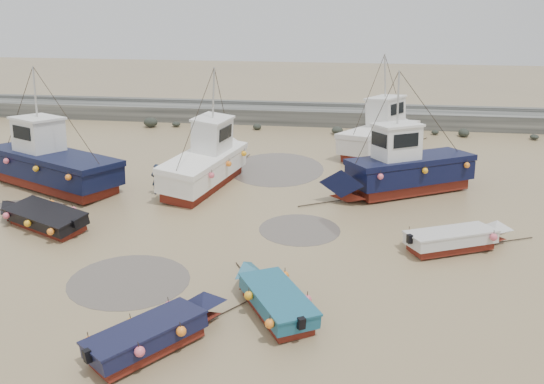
{
  "coord_description": "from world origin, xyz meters",
  "views": [
    {
      "loc": [
        5.2,
        -19.06,
        9.9
      ],
      "look_at": [
        2.36,
        2.99,
        1.4
      ],
      "focal_mm": 35.0,
      "sensor_mm": 36.0,
      "label": 1
    }
  ],
  "objects": [
    {
      "name": "cabin_boat_0",
      "position": [
        -10.32,
        6.14,
        1.31
      ],
      "size": [
        10.65,
        6.27,
        6.22
      ],
      "rotation": [
        0.0,
        0.0,
        1.15
      ],
      "color": "maroon",
      "rests_on": "ground"
    },
    {
      "name": "cabin_boat_1",
      "position": [
        -1.7,
        7.46,
        1.36
      ],
      "size": [
        3.96,
        9.44,
        6.22
      ],
      "rotation": [
        0.0,
        0.0,
        -0.24
      ],
      "color": "maroon",
      "rests_on": "ground"
    },
    {
      "name": "puddle_a",
      "position": [
        -2.12,
        -3.03,
        0.0
      ],
      "size": [
        4.46,
        4.46,
        0.01
      ],
      "primitive_type": "cylinder",
      "color": "#574F47",
      "rests_on": "ground"
    },
    {
      "name": "person",
      "position": [
        -3.96,
        5.63,
        0.0
      ],
      "size": [
        0.7,
        0.67,
        1.61
      ],
      "primitive_type": "imported",
      "rotation": [
        0.0,
        0.0,
        3.83
      ],
      "color": "#162033",
      "rests_on": "ground"
    },
    {
      "name": "dinghy_4",
      "position": [
        -7.76,
        1.1,
        0.54
      ],
      "size": [
        5.99,
        3.43,
        1.43
      ],
      "rotation": [
        0.0,
        0.0,
        1.13
      ],
      "color": "maroon",
      "rests_on": "ground"
    },
    {
      "name": "dinghy_1",
      "position": [
        0.21,
        -6.53,
        0.55
      ],
      "size": [
        4.19,
        4.83,
        1.43
      ],
      "rotation": [
        0.0,
        0.0,
        -0.69
      ],
      "color": "maroon",
      "rests_on": "ground"
    },
    {
      "name": "seawall",
      "position": [
        0.05,
        21.99,
        0.63
      ],
      "size": [
        60.0,
        4.92,
        1.5
      ],
      "color": "slate",
      "rests_on": "ground"
    },
    {
      "name": "cabin_boat_2",
      "position": [
        8.47,
        7.34,
        1.36
      ],
      "size": [
        9.05,
        5.66,
        6.22
      ],
      "rotation": [
        0.0,
        0.0,
        2.05
      ],
      "color": "maroon",
      "rests_on": "ground"
    },
    {
      "name": "dinghy_3",
      "position": [
        10.25,
        1.11,
        0.55
      ],
      "size": [
        5.64,
        2.98,
        1.43
      ],
      "rotation": [
        0.0,
        0.0,
        -1.17
      ],
      "color": "maroon",
      "rests_on": "ground"
    },
    {
      "name": "dinghy_2",
      "position": [
        3.29,
        -4.18,
        0.56
      ],
      "size": [
        3.47,
        5.0,
        1.43
      ],
      "rotation": [
        0.0,
        0.0,
        0.55
      ],
      "color": "maroon",
      "rests_on": "ground"
    },
    {
      "name": "cabin_boat_3",
      "position": [
        8.21,
        14.36,
        1.39
      ],
      "size": [
        6.39,
        7.79,
        6.22
      ],
      "rotation": [
        0.0,
        0.0,
        -0.65
      ],
      "color": "maroon",
      "rests_on": "ground"
    },
    {
      "name": "puddle_d",
      "position": [
        1.66,
        10.49,
        0.0
      ],
      "size": [
        5.57,
        5.57,
        0.01
      ],
      "primitive_type": "cylinder",
      "color": "#574F47",
      "rests_on": "ground"
    },
    {
      "name": "puddle_b",
      "position": [
        3.69,
        2.17,
        0.0
      ],
      "size": [
        3.6,
        3.6,
        0.01
      ],
      "primitive_type": "cylinder",
      "color": "#574F47",
      "rests_on": "ground"
    },
    {
      "name": "puddle_c",
      "position": [
        -9.57,
        2.98,
        0.0
      ],
      "size": [
        3.79,
        3.79,
        0.01
      ],
      "primitive_type": "cylinder",
      "color": "#574F47",
      "rests_on": "ground"
    },
    {
      "name": "ground",
      "position": [
        0.0,
        0.0,
        0.0
      ],
      "size": [
        120.0,
        120.0,
        0.0
      ],
      "primitive_type": "plane",
      "color": "#988259",
      "rests_on": "ground"
    }
  ]
}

